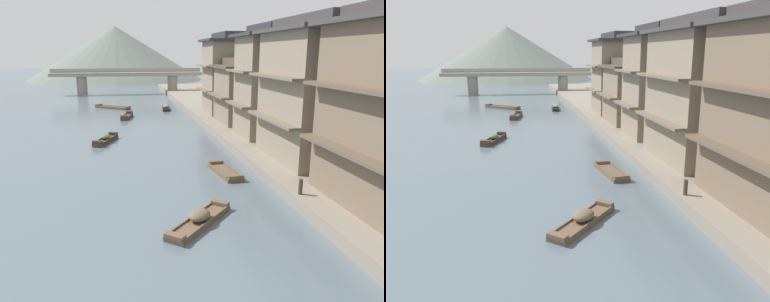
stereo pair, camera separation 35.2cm
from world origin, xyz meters
TOP-DOWN VIEW (x-y plane):
  - riverbank_right at (15.73, 30.00)m, footprint 18.00×110.00m
  - boat_moored_nearest at (4.47, 50.07)m, footprint 1.19×4.00m
  - boat_moored_second at (1.95, 15.08)m, footprint 3.48×3.82m
  - boat_moored_far at (-2.63, 31.91)m, footprint 2.05×3.80m
  - boat_midriver_drifting at (4.90, 21.84)m, footprint 1.47×3.65m
  - boat_midriver_upstream at (-0.70, 43.95)m, footprint 1.52×3.65m
  - boat_upstream_distant at (-2.47, 52.28)m, footprint 4.78×4.24m
  - house_waterfront_tall at (10.67, 22.20)m, footprint 6.11×7.78m
  - house_waterfront_narrow at (10.93, 29.35)m, footprint 6.63×5.49m
  - house_waterfront_far at (10.42, 35.95)m, footprint 5.60×6.67m
  - house_waterfront_end at (11.05, 42.11)m, footprint 6.86×6.17m
  - mooring_post_dock_mid at (7.08, 16.15)m, footprint 0.20×0.20m
  - stone_bridge at (0.00, 70.84)m, footprint 26.85×2.40m
  - hill_far_west at (-2.35, 112.63)m, footprint 48.29×48.29m

SIDE VIEW (x-z plane):
  - boat_midriver_drifting at x=4.90m, z-range -0.06..0.34m
  - boat_upstream_distant at x=-2.47m, z-range -0.08..0.36m
  - boat_midriver_upstream at x=-0.70m, z-range -0.09..0.48m
  - boat_moored_nearest at x=4.47m, z-range -0.10..0.54m
  - boat_moored_second at x=1.95m, z-range -0.10..0.55m
  - boat_moored_far at x=-2.63m, z-range -0.09..0.59m
  - riverbank_right at x=15.73m, z-range 0.00..0.64m
  - mooring_post_dock_mid at x=7.08m, z-range 0.64..1.40m
  - stone_bridge at x=0.00m, z-range 0.71..5.26m
  - house_waterfront_far at x=10.42m, z-range 0.58..6.72m
  - house_waterfront_tall at x=10.67m, z-range 0.57..9.31m
  - house_waterfront_end at x=11.05m, z-range 0.58..9.32m
  - house_waterfront_narrow at x=10.93m, z-range 0.59..9.33m
  - hill_far_west at x=-2.35m, z-range 0.00..14.44m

